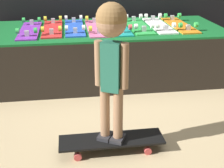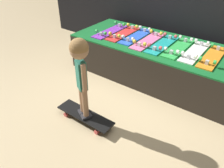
% 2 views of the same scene
% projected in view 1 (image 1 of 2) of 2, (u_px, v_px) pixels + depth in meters
% --- Properties ---
extents(ground_plane, '(16.00, 16.00, 0.00)m').
position_uv_depth(ground_plane, '(116.00, 103.00, 2.92)').
color(ground_plane, tan).
extents(display_rack, '(2.46, 1.03, 0.55)m').
position_uv_depth(display_rack, '(107.00, 53.00, 3.42)').
color(display_rack, black).
rests_on(display_rack, ground_plane).
extents(skateboard_purple_on_rack, '(0.20, 0.76, 0.09)m').
position_uv_depth(skateboard_purple_on_rack, '(30.00, 30.00, 3.17)').
color(skateboard_purple_on_rack, purple).
rests_on(skateboard_purple_on_rack, display_rack).
extents(skateboard_red_on_rack, '(0.20, 0.76, 0.09)m').
position_uv_depth(skateboard_red_on_rack, '(53.00, 28.00, 3.24)').
color(skateboard_red_on_rack, red).
rests_on(skateboard_red_on_rack, display_rack).
extents(skateboard_blue_on_rack, '(0.20, 0.76, 0.09)m').
position_uv_depth(skateboard_blue_on_rack, '(74.00, 27.00, 3.28)').
color(skateboard_blue_on_rack, blue).
rests_on(skateboard_blue_on_rack, display_rack).
extents(skateboard_pink_on_rack, '(0.20, 0.76, 0.09)m').
position_uv_depth(skateboard_pink_on_rack, '(97.00, 27.00, 3.26)').
color(skateboard_pink_on_rack, pink).
rests_on(skateboard_pink_on_rack, display_rack).
extents(skateboard_teal_on_rack, '(0.20, 0.76, 0.09)m').
position_uv_depth(skateboard_teal_on_rack, '(118.00, 27.00, 3.30)').
color(skateboard_teal_on_rack, teal).
rests_on(skateboard_teal_on_rack, display_rack).
extents(skateboard_green_on_rack, '(0.20, 0.76, 0.09)m').
position_uv_depth(skateboard_green_on_rack, '(138.00, 25.00, 3.35)').
color(skateboard_green_on_rack, green).
rests_on(skateboard_green_on_rack, display_rack).
extents(skateboard_white_on_rack, '(0.20, 0.76, 0.09)m').
position_uv_depth(skateboard_white_on_rack, '(159.00, 25.00, 3.38)').
color(skateboard_white_on_rack, white).
rests_on(skateboard_white_on_rack, display_rack).
extents(skateboard_orange_on_rack, '(0.20, 0.76, 0.09)m').
position_uv_depth(skateboard_orange_on_rack, '(180.00, 24.00, 3.40)').
color(skateboard_orange_on_rack, orange).
rests_on(skateboard_orange_on_rack, display_rack).
extents(skateboard_on_floor, '(0.74, 0.20, 0.09)m').
position_uv_depth(skateboard_on_floor, '(111.00, 141.00, 2.20)').
color(skateboard_on_floor, black).
rests_on(skateboard_on_floor, ground_plane).
extents(child, '(0.21, 0.19, 0.94)m').
position_uv_depth(child, '(111.00, 48.00, 1.93)').
color(child, '#2D2D33').
rests_on(child, skateboard_on_floor).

